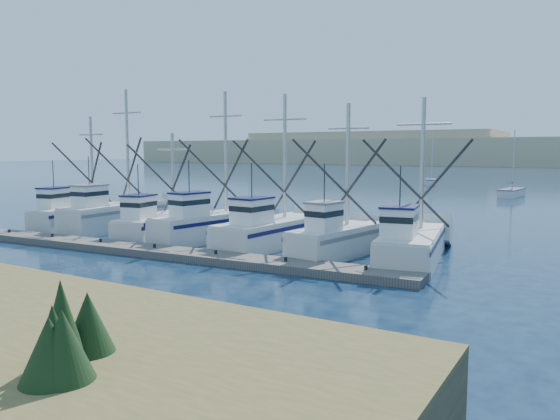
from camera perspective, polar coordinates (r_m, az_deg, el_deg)
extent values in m
plane|color=#0B1832|center=(22.32, -10.14, -8.56)|extent=(500.00, 500.00, 0.00)
cube|color=#5F5A55|center=(30.57, -12.97, -4.21)|extent=(29.36, 3.63, 0.39)
cube|color=tan|center=(226.72, 27.24, 5.41)|extent=(360.00, 60.00, 10.00)
cube|color=silver|center=(43.26, -20.25, -0.68)|extent=(3.55, 8.32, 1.46)
cube|color=white|center=(41.86, -22.52, 1.05)|extent=(1.60, 2.16, 1.50)
cylinder|color=#B7B2A8|center=(43.87, -19.06, 4.83)|extent=(0.22, 0.22, 6.73)
cube|color=silver|center=(40.57, -16.88, -0.78)|extent=(2.89, 8.41, 1.76)
cube|color=white|center=(39.02, -19.26, 1.27)|extent=(1.53, 2.09, 1.50)
cylinder|color=#B7B2A8|center=(41.26, -15.65, 6.32)|extent=(0.22, 0.22, 8.23)
cube|color=silver|center=(37.01, -12.34, -1.68)|extent=(3.75, 7.88, 1.29)
cube|color=white|center=(35.47, -14.53, 0.19)|extent=(1.74, 2.07, 1.50)
cylinder|color=#B7B2A8|center=(37.66, -11.12, 3.69)|extent=(0.22, 0.22, 5.52)
cube|color=silver|center=(34.88, -7.05, -1.81)|extent=(3.64, 8.89, 1.59)
cube|color=white|center=(32.99, -9.44, 0.39)|extent=(1.64, 2.29, 1.50)
cylinder|color=#B7B2A8|center=(35.72, -5.70, 5.98)|extent=(0.22, 0.22, 7.83)
cube|color=silver|center=(32.30, -0.80, -2.51)|extent=(3.31, 8.68, 1.48)
cube|color=white|center=(30.29, -2.96, -0.26)|extent=(1.71, 2.18, 1.50)
cylinder|color=#B7B2A8|center=(33.17, 0.50, 5.55)|extent=(0.22, 0.22, 7.54)
cube|color=silver|center=(29.37, 6.08, -3.41)|extent=(3.17, 7.00, 1.50)
cube|color=white|center=(27.61, 4.62, -0.88)|extent=(1.48, 1.82, 1.50)
cylinder|color=#B7B2A8|center=(30.02, 7.09, 4.65)|extent=(0.22, 0.22, 6.70)
cube|color=silver|center=(28.80, 13.64, -3.80)|extent=(3.99, 8.68, 1.45)
cube|color=white|center=(26.56, 12.36, -1.38)|extent=(1.84, 2.26, 1.50)
cylinder|color=#B7B2A8|center=(29.74, 14.66, 4.65)|extent=(0.22, 0.22, 6.96)
cube|color=silver|center=(72.14, 23.04, 1.62)|extent=(2.44, 6.24, 0.90)
cylinder|color=#B7B2A8|center=(72.25, 23.21, 4.84)|extent=(0.12, 0.12, 7.20)
cube|color=silver|center=(92.24, 15.49, 2.80)|extent=(3.09, 5.54, 0.90)
cylinder|color=#B7B2A8|center=(92.39, 15.62, 5.32)|extent=(0.12, 0.12, 7.20)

